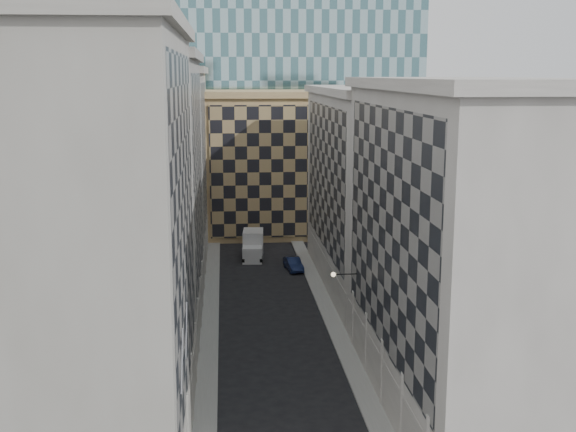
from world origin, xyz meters
TOP-DOWN VIEW (x-y plane):
  - sidewalk_west at (-5.25, 30.00)m, footprint 1.50×100.00m
  - sidewalk_east at (5.25, 30.00)m, footprint 1.50×100.00m
  - bldg_left_a at (-10.88, 11.00)m, footprint 10.80×22.80m
  - bldg_left_b at (-10.88, 33.00)m, footprint 10.80×22.80m
  - bldg_left_c at (-10.88, 55.00)m, footprint 10.80×22.80m
  - bldg_right_a at (10.88, 15.00)m, footprint 10.80×26.80m
  - bldg_right_b at (10.89, 42.00)m, footprint 10.80×28.80m
  - tan_block at (2.00, 67.90)m, footprint 16.80×14.80m
  - church_tower at (0.00, 82.00)m, footprint 7.20×7.20m
  - flagpoles_left at (-5.90, 6.00)m, footprint 0.10×6.33m
  - bracket_lamp at (4.38, 24.00)m, footprint 1.98×0.36m
  - box_truck at (-0.64, 53.55)m, footprint 2.71×5.80m
  - dark_car at (3.50, 47.81)m, footprint 2.01×4.32m

SIDE VIEW (x-z plane):
  - sidewalk_west at x=-5.25m, z-range 0.00..0.15m
  - sidewalk_east at x=5.25m, z-range 0.00..0.15m
  - dark_car at x=3.50m, z-range 0.00..1.37m
  - box_truck at x=-0.64m, z-range -0.20..2.90m
  - bracket_lamp at x=4.38m, z-range 6.02..6.38m
  - flagpoles_left at x=-5.90m, z-range 6.83..9.17m
  - tan_block at x=2.00m, z-range 0.04..18.84m
  - bldg_right_b at x=10.89m, z-range 0.00..19.70m
  - bldg_right_a at x=10.88m, z-range -0.03..20.67m
  - bldg_left_c at x=-10.88m, z-range -0.02..21.68m
  - bldg_left_b at x=-10.88m, z-range -0.03..22.67m
  - bldg_left_a at x=-10.88m, z-range -0.03..23.67m
  - church_tower at x=0.00m, z-range 1.20..52.70m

